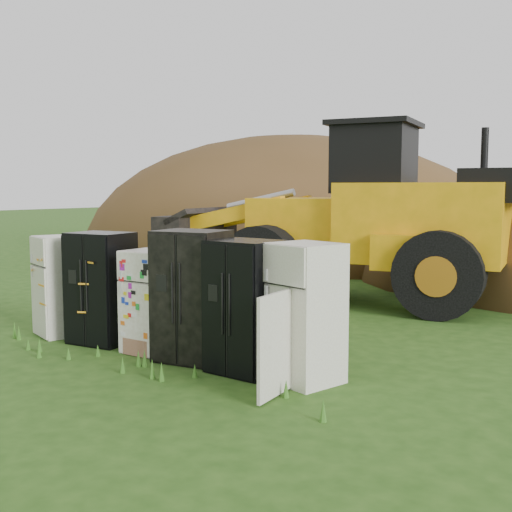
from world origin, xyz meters
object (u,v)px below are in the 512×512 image
Objects in this scene: fridge_sticker at (150,301)px; fridge_open_door at (305,313)px; fridge_black_right at (245,307)px; fridge_leftmost at (61,286)px; fridge_dark_mid at (192,296)px; wheel_loader at (331,212)px; fridge_black_side at (101,288)px.

fridge_sticker is 2.75m from fridge_open_door.
fridge_leftmost is at bearing -178.13° from fridge_black_right.
fridge_leftmost is 0.94× the size of fridge_open_door.
fridge_dark_mid is (0.84, 0.01, 0.17)m from fridge_sticker.
wheel_loader is at bearing 90.00° from fridge_leftmost.
fridge_black_right is (3.94, -0.07, 0.05)m from fridge_leftmost.
fridge_sticker is at bearing 19.66° from fridge_leftmost.
fridge_black_side is 0.99× the size of fridge_open_door.
fridge_dark_mid is at bearing 178.89° from fridge_black_right.
fridge_sticker is at bearing 172.06° from fridge_dark_mid.
fridge_dark_mid is 1.05× the size of fridge_black_right.
fridge_dark_mid is 0.23× the size of wheel_loader.
fridge_open_door is 6.60m from wheel_loader.
fridge_leftmost is at bearing -118.26° from wheel_loader.
fridge_dark_mid is (2.94, -0.00, 0.10)m from fridge_leftmost.
fridge_sticker is 6.03m from wheel_loader.
fridge_sticker is 1.84m from fridge_black_right.
fridge_dark_mid reaches higher than fridge_black_side.
fridge_black_right is at bearing -12.40° from fridge_dark_mid.
fridge_dark_mid is 1.91m from fridge_open_door.
fridge_sticker is at bearing -98.74° from wheel_loader.
fridge_black_right is at bearing -2.84° from fridge_sticker.
wheel_loader is at bearing 109.70° from fridge_black_right.
fridge_black_side reaches higher than fridge_leftmost.
fridge_black_side is 6.11m from wheel_loader.
fridge_black_right reaches higher than fridge_leftmost.
wheel_loader reaches higher than fridge_black_right.
fridge_black_right is 1.00× the size of fridge_open_door.
fridge_dark_mid is 1.00m from fridge_black_right.
wheel_loader reaches higher than fridge_sticker.
fridge_black_right is at bearing 18.83° from fridge_leftmost.
fridge_black_side is 1.92m from fridge_dark_mid.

